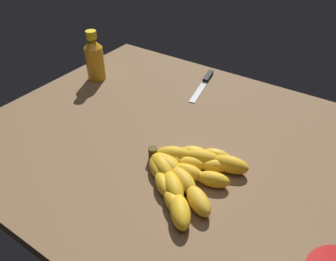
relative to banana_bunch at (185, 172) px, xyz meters
The scene contains 4 objects.
ground_plane 13.20cm from the banana_bunch, 126.78° to the left, with size 98.23×77.92×3.09cm, color brown.
banana_bunch is the anchor object (origin of this frame).
honey_bottle 51.65cm from the banana_bunch, 154.45° to the left, with size 5.60×5.60×15.43cm.
butter_knife 41.03cm from the banana_bunch, 113.30° to the left, with size 5.66×19.57×1.20cm.
Camera 1 is at (32.18, -53.14, 49.54)cm, focal length 35.03 mm.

